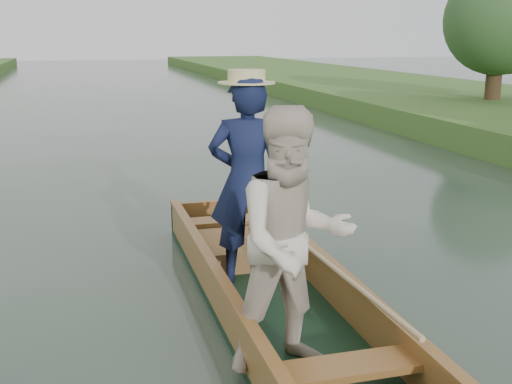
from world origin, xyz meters
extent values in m
plane|color=#283D30|center=(0.00, 0.00, 0.00)|extent=(120.00, 120.00, 0.00)
cylinder|color=#47331E|center=(9.80, 10.78, 1.19)|extent=(0.44, 0.44, 2.38)
sphere|color=#25491D|center=(9.80, 10.78, 2.78)|extent=(3.00, 3.00, 3.00)
sphere|color=#25491D|center=(10.40, 11.08, 2.38)|extent=(2.20, 2.20, 2.20)
cube|color=black|center=(0.00, 0.00, 0.04)|extent=(1.10, 5.00, 0.08)
cube|color=brown|center=(-0.51, 0.00, 0.24)|extent=(0.08, 5.00, 0.32)
cube|color=brown|center=(0.51, 0.00, 0.24)|extent=(0.08, 5.00, 0.32)
cube|color=brown|center=(0.00, 2.46, 0.24)|extent=(1.10, 0.08, 0.32)
cube|color=brown|center=(-0.51, 0.00, 0.42)|extent=(0.10, 5.00, 0.04)
cube|color=brown|center=(0.51, 0.00, 0.42)|extent=(0.10, 5.00, 0.04)
cube|color=brown|center=(0.00, 1.90, 0.30)|extent=(0.94, 0.30, 0.05)
cube|color=brown|center=(0.00, -1.60, 0.30)|extent=(0.94, 0.30, 0.05)
imported|color=#12193B|center=(-0.10, 0.57, 1.07)|extent=(0.82, 0.65, 1.97)
cylinder|color=beige|center=(-0.10, 0.57, 2.01)|extent=(0.52, 0.52, 0.12)
imported|color=beige|center=(-0.20, -1.10, 1.01)|extent=(0.94, 0.75, 1.87)
cube|color=#9D5B32|center=(-0.12, 1.19, 0.19)|extent=(0.85, 0.90, 0.22)
sphere|color=#A38456|center=(0.18, 1.09, 0.42)|extent=(0.21, 0.21, 0.21)
sphere|color=#A38456|center=(0.18, 1.08, 0.57)|extent=(0.16, 0.16, 0.16)
sphere|color=#A38456|center=(0.12, 1.08, 0.64)|extent=(0.06, 0.06, 0.06)
sphere|color=#A38456|center=(0.23, 1.08, 0.64)|extent=(0.06, 0.06, 0.06)
sphere|color=#A38456|center=(0.18, 1.02, 0.56)|extent=(0.06, 0.06, 0.06)
sphere|color=#A38456|center=(0.08, 1.07, 0.45)|extent=(0.07, 0.07, 0.07)
sphere|color=#A38456|center=(0.27, 1.07, 0.45)|extent=(0.07, 0.07, 0.07)
sphere|color=#A38456|center=(0.12, 1.06, 0.33)|extent=(0.08, 0.08, 0.08)
sphere|color=#A38456|center=(0.23, 1.06, 0.33)|extent=(0.08, 0.08, 0.08)
cylinder|color=silver|center=(-0.10, 1.90, 0.33)|extent=(0.07, 0.07, 0.01)
cylinder|color=silver|center=(-0.10, 1.90, 0.37)|extent=(0.01, 0.01, 0.08)
ellipsoid|color=silver|center=(-0.10, 1.90, 0.43)|extent=(0.09, 0.09, 0.05)
cylinder|color=tan|center=(0.43, 0.13, 0.46)|extent=(0.04, 3.82, 0.18)
camera|label=1|loc=(-1.57, -5.06, 2.40)|focal=45.00mm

